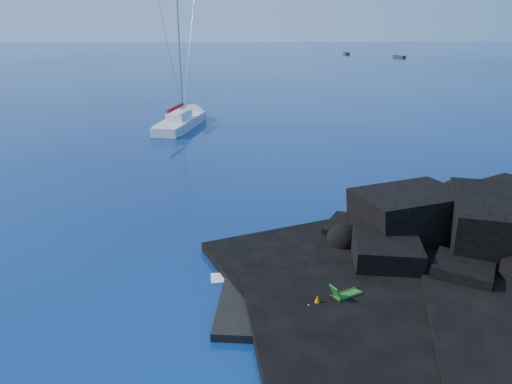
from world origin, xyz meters
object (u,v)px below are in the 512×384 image
marker_cone (317,302)px  distant_boat_b (399,57)px  sunbather (298,309)px  distant_boat_a (346,54)px  deck_chair (347,290)px  sailboat (182,127)px

marker_cone → distant_boat_b: (41.27, 122.34, -0.65)m
sunbather → distant_boat_a: 138.31m
distant_boat_a → deck_chair: bearing=-102.0°
marker_cone → sunbather: bearing=-158.3°
sailboat → distant_boat_b: bearing=73.3°
deck_chair → distant_boat_b: (39.94, 121.81, -0.83)m
sunbather → distant_boat_a: size_ratio=0.45×
sailboat → distant_boat_a: (38.45, 98.69, 0.00)m
sunbather → distant_boat_b: bearing=52.3°
marker_cone → distant_boat_a: marker_cone is taller
sailboat → distant_boat_a: 105.92m
sunbather → distant_boat_b: size_ratio=0.46×
marker_cone → distant_boat_b: bearing=71.4°
distant_boat_a → distant_boat_b: bearing=-45.9°
sunbather → distant_boat_a: bearing=58.7°
sailboat → distant_boat_b: sailboat is taller
sailboat → distant_boat_a: sailboat is taller
deck_chair → marker_cone: deck_chair is taller
distant_boat_a → sailboat: bearing=-111.6°
distant_boat_a → distant_boat_b: (12.10, -12.35, 0.00)m
marker_cone → distant_boat_a: bearing=77.8°
marker_cone → distant_boat_a: size_ratio=0.15×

